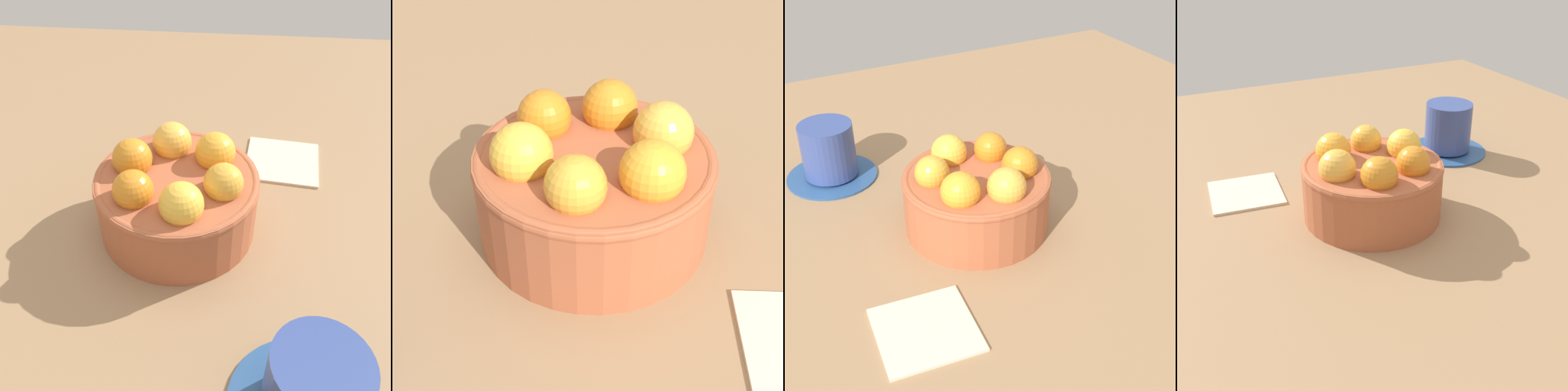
# 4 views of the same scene
# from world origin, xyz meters

# --- Properties ---
(ground_plane) EXTENTS (1.20, 1.11, 0.04)m
(ground_plane) POSITION_xyz_m (0.00, 0.00, -0.02)
(ground_plane) COLOR #997551
(terracotta_bowl) EXTENTS (0.17, 0.17, 0.10)m
(terracotta_bowl) POSITION_xyz_m (-0.00, 0.00, 0.04)
(terracotta_bowl) COLOR #AD5938
(terracotta_bowl) RESTS_ON ground_plane
(folded_napkin) EXTENTS (0.10, 0.10, 0.01)m
(folded_napkin) POSITION_xyz_m (0.12, 0.13, 0.00)
(folded_napkin) COLOR beige
(folded_napkin) RESTS_ON ground_plane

